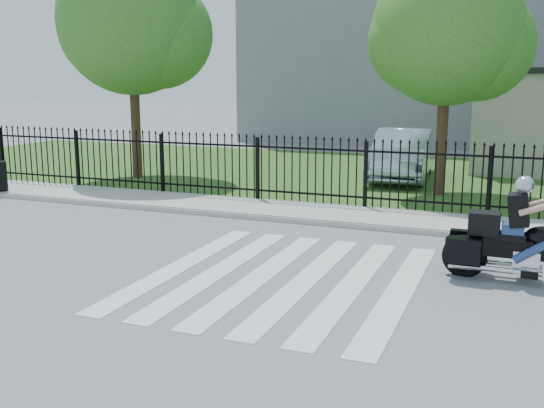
% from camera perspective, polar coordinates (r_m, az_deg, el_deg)
% --- Properties ---
extents(ground, '(120.00, 120.00, 0.00)m').
position_cam_1_polar(ground, '(11.04, 1.02, -6.64)').
color(ground, slate).
rests_on(ground, ground).
extents(crosswalk, '(5.00, 5.50, 0.01)m').
position_cam_1_polar(crosswalk, '(11.04, 1.02, -6.61)').
color(crosswalk, silver).
rests_on(crosswalk, ground).
extents(sidewalk, '(40.00, 2.00, 0.12)m').
position_cam_1_polar(sidewalk, '(15.65, 7.45, -1.10)').
color(sidewalk, '#ADAAA3').
rests_on(sidewalk, ground).
extents(curb, '(40.00, 0.12, 0.12)m').
position_cam_1_polar(curb, '(14.70, 6.50, -1.89)').
color(curb, '#ADAAA3').
rests_on(curb, ground).
extents(grass_strip, '(40.00, 12.00, 0.02)m').
position_cam_1_polar(grass_strip, '(22.40, 11.85, 2.39)').
color(grass_strip, '#25531C').
rests_on(grass_strip, ground).
extents(iron_fence, '(26.00, 0.04, 1.80)m').
position_cam_1_polar(iron_fence, '(16.45, 8.38, 2.47)').
color(iron_fence, black).
rests_on(iron_fence, ground).
extents(tree_left, '(4.80, 4.80, 7.58)m').
position_cam_1_polar(tree_left, '(22.07, -12.49, 15.69)').
color(tree_left, '#382316').
rests_on(tree_left, ground).
extents(tree_mid, '(4.20, 4.20, 6.78)m').
position_cam_1_polar(tree_mid, '(19.00, 15.44, 14.76)').
color(tree_mid, '#382316').
rests_on(tree_mid, ground).
extents(building_tall, '(15.00, 10.00, 12.00)m').
position_cam_1_polar(building_tall, '(36.54, 11.35, 15.22)').
color(building_tall, gray).
rests_on(building_tall, ground).
extents(motorcycle_rider, '(2.80, 0.83, 1.85)m').
position_cam_1_polar(motorcycle_rider, '(11.42, 21.67, -2.89)').
color(motorcycle_rider, black).
rests_on(motorcycle_rider, ground).
extents(parked_car, '(2.07, 5.15, 1.66)m').
position_cam_1_polar(parked_car, '(21.78, 11.61, 4.39)').
color(parked_car, '#9BAEC3').
rests_on(parked_car, grass_strip).
extents(litter_bin, '(0.46, 0.46, 0.87)m').
position_cam_1_polar(litter_bin, '(20.17, -23.18, 2.30)').
color(litter_bin, black).
rests_on(litter_bin, sidewalk).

